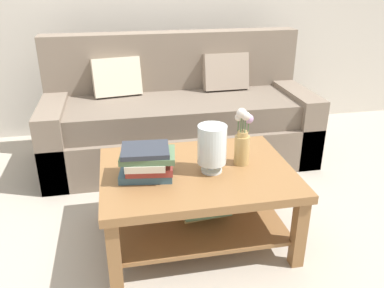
% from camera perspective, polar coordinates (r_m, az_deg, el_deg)
% --- Properties ---
extents(ground_plane, '(10.00, 10.00, 0.00)m').
position_cam_1_polar(ground_plane, '(2.88, -1.45, -8.86)').
color(ground_plane, '#ADA393').
extents(couch, '(2.26, 0.90, 1.06)m').
position_cam_1_polar(couch, '(3.48, -1.92, 3.79)').
color(couch, '#7A6B5B').
rests_on(couch, ground).
extents(coffee_table, '(1.12, 0.83, 0.48)m').
position_cam_1_polar(coffee_table, '(2.40, 0.77, -6.63)').
color(coffee_table, olive).
rests_on(coffee_table, ground).
extents(book_stack_main, '(0.34, 0.25, 0.19)m').
position_cam_1_polar(book_stack_main, '(2.22, -6.51, -2.68)').
color(book_stack_main, '#3D6075').
rests_on(book_stack_main, coffee_table).
extents(glass_hurricane_vase, '(0.17, 0.17, 0.28)m').
position_cam_1_polar(glass_hurricane_vase, '(2.25, 2.90, -0.26)').
color(glass_hurricane_vase, silver).
rests_on(glass_hurricane_vase, coffee_table).
extents(flower_pitcher, '(0.10, 0.09, 0.36)m').
position_cam_1_polar(flower_pitcher, '(2.36, 7.29, 0.65)').
color(flower_pitcher, tan).
rests_on(flower_pitcher, coffee_table).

